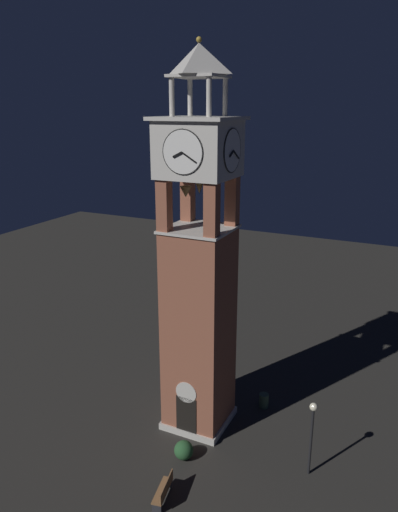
{
  "coord_description": "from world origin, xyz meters",
  "views": [
    {
      "loc": [
        9.42,
        -19.67,
        15.84
      ],
      "look_at": [
        0.0,
        0.0,
        9.1
      ],
      "focal_mm": 33.95,
      "sensor_mm": 36.0,
      "label": 1
    }
  ],
  "objects": [
    {
      "name": "park_bench",
      "position": [
        0.99,
        -5.49,
        0.48
      ],
      "size": [
        0.73,
        1.65,
        0.95
      ],
      "color": "brown",
      "rests_on": "ground"
    },
    {
      "name": "shrub_near_entry",
      "position": [
        0.58,
        -2.88,
        0.45
      ],
      "size": [
        0.9,
        0.9,
        0.9
      ],
      "primitive_type": "ellipsoid",
      "color": "#28562D",
      "rests_on": "ground"
    },
    {
      "name": "lamp_post",
      "position": [
        6.12,
        -1.33,
        2.55
      ],
      "size": [
        0.36,
        0.36,
        3.66
      ],
      "color": "black",
      "rests_on": "ground"
    },
    {
      "name": "trash_bin",
      "position": [
        2.69,
        2.63,
        0.4
      ],
      "size": [
        0.52,
        0.52,
        0.8
      ],
      "primitive_type": "cylinder",
      "color": "#38513D",
      "rests_on": "ground"
    },
    {
      "name": "ground",
      "position": [
        0.0,
        0.0,
        0.0
      ],
      "size": [
        80.0,
        80.0,
        0.0
      ],
      "primitive_type": "plane",
      "color": "#2A2925"
    },
    {
      "name": "clock_tower",
      "position": [
        -0.0,
        -0.0,
        7.84
      ],
      "size": [
        3.49,
        3.49,
        18.63
      ],
      "color": "#93543D",
      "rests_on": "ground"
    }
  ]
}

